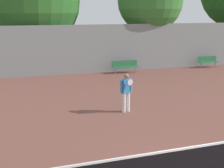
# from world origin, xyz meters

# --- Properties ---
(tennis_net) EXTENTS (10.42, 0.09, 1.02)m
(tennis_net) POSITION_xyz_m (0.00, 0.00, 0.52)
(tennis_net) COLOR #99999E
(tennis_net) RESTS_ON ground_plane
(tennis_player) EXTENTS (0.58, 0.47, 1.66)m
(tennis_player) POSITION_xyz_m (0.46, 5.83, 0.95)
(tennis_player) COLOR silver
(tennis_player) RESTS_ON ground_plane
(bench_courtside_near) EXTENTS (1.60, 0.40, 0.84)m
(bench_courtside_near) POSITION_xyz_m (10.14, 13.84, 0.51)
(bench_courtside_near) COLOR #28663D
(bench_courtside_near) RESTS_ON ground_plane
(bench_courtside_far) EXTENTS (1.85, 0.40, 0.84)m
(bench_courtside_far) POSITION_xyz_m (3.44, 13.85, 0.52)
(bench_courtside_far) COLOR #28663D
(bench_courtside_far) RESTS_ON ground_plane
(back_fence) EXTENTS (32.18, 0.06, 3.29)m
(back_fence) POSITION_xyz_m (0.00, 14.58, 1.64)
(back_fence) COLOR gray
(back_fence) RESTS_ON ground_plane
(tree_green_tall) EXTENTS (4.92, 4.92, 7.42)m
(tree_green_tall) POSITION_xyz_m (6.30, 16.15, 4.94)
(tree_green_tall) COLOR brown
(tree_green_tall) RESTS_ON ground_plane
(tree_dark_dense) EXTENTS (6.70, 6.70, 8.25)m
(tree_dark_dense) POSITION_xyz_m (-2.13, 17.86, 4.89)
(tree_dark_dense) COLOR brown
(tree_dark_dense) RESTS_ON ground_plane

